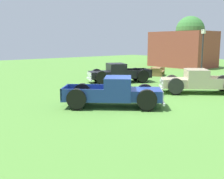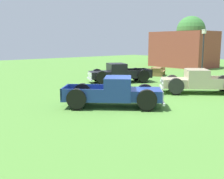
{
  "view_description": "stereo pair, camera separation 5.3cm",
  "coord_description": "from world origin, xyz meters",
  "px_view_note": "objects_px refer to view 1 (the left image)",
  "views": [
    {
      "loc": [
        9.9,
        -9.84,
        3.3
      ],
      "look_at": [
        -0.53,
        -0.89,
        0.9
      ],
      "focal_mm": 44.02,
      "sensor_mm": 36.0,
      "label": 1
    },
    {
      "loc": [
        9.93,
        -9.8,
        3.3
      ],
      "look_at": [
        -0.53,
        -0.89,
        0.9
      ],
      "focal_mm": 44.02,
      "sensor_mm": 36.0,
      "label": 2
    }
  ],
  "objects_px": {
    "pickup_truck_behind_left": "(115,73)",
    "oak_tree_east": "(190,31)",
    "picnic_table": "(156,70)",
    "pickup_truck_behind_right": "(195,82)",
    "pickup_truck_foreground": "(119,93)",
    "lamp_post_near": "(202,53)"
  },
  "relations": [
    {
      "from": "pickup_truck_foreground",
      "to": "pickup_truck_behind_right",
      "type": "height_order",
      "value": "pickup_truck_behind_right"
    },
    {
      "from": "pickup_truck_foreground",
      "to": "picnic_table",
      "type": "distance_m",
      "value": 13.85
    },
    {
      "from": "pickup_truck_behind_left",
      "to": "pickup_truck_behind_right",
      "type": "xyz_separation_m",
      "value": [
        6.85,
        0.85,
        -0.0
      ]
    },
    {
      "from": "pickup_truck_behind_left",
      "to": "oak_tree_east",
      "type": "distance_m",
      "value": 17.81
    },
    {
      "from": "lamp_post_near",
      "to": "picnic_table",
      "type": "bearing_deg",
      "value": -157.26
    },
    {
      "from": "pickup_truck_foreground",
      "to": "oak_tree_east",
      "type": "height_order",
      "value": "oak_tree_east"
    },
    {
      "from": "pickup_truck_foreground",
      "to": "picnic_table",
      "type": "relative_size",
      "value": 2.11
    },
    {
      "from": "lamp_post_near",
      "to": "pickup_truck_foreground",
      "type": "bearing_deg",
      "value": -75.25
    },
    {
      "from": "lamp_post_near",
      "to": "pickup_truck_behind_right",
      "type": "bearing_deg",
      "value": -61.29
    },
    {
      "from": "picnic_table",
      "to": "lamp_post_near",
      "type": "bearing_deg",
      "value": 22.74
    },
    {
      "from": "picnic_table",
      "to": "oak_tree_east",
      "type": "xyz_separation_m",
      "value": [
        -3.47,
        10.62,
        4.2
      ]
    },
    {
      "from": "pickup_truck_foreground",
      "to": "oak_tree_east",
      "type": "bearing_deg",
      "value": 116.09
    },
    {
      "from": "pickup_truck_behind_left",
      "to": "oak_tree_east",
      "type": "relative_size",
      "value": 0.82
    },
    {
      "from": "pickup_truck_behind_right",
      "to": "lamp_post_near",
      "type": "distance_m",
      "value": 8.12
    },
    {
      "from": "oak_tree_east",
      "to": "pickup_truck_behind_right",
      "type": "bearing_deg",
      "value": -54.85
    },
    {
      "from": "pickup_truck_behind_left",
      "to": "oak_tree_east",
      "type": "bearing_deg",
      "value": 104.63
    },
    {
      "from": "pickup_truck_foreground",
      "to": "pickup_truck_behind_left",
      "type": "height_order",
      "value": "pickup_truck_behind_left"
    },
    {
      "from": "pickup_truck_behind_left",
      "to": "pickup_truck_behind_right",
      "type": "height_order",
      "value": "pickup_truck_behind_left"
    },
    {
      "from": "pickup_truck_foreground",
      "to": "lamp_post_near",
      "type": "distance_m",
      "value": 13.87
    },
    {
      "from": "pickup_truck_behind_left",
      "to": "picnic_table",
      "type": "distance_m",
      "value": 6.26
    },
    {
      "from": "oak_tree_east",
      "to": "pickup_truck_behind_left",
      "type": "bearing_deg",
      "value": -75.37
    },
    {
      "from": "pickup_truck_behind_right",
      "to": "oak_tree_east",
      "type": "bearing_deg",
      "value": 125.15
    }
  ]
}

